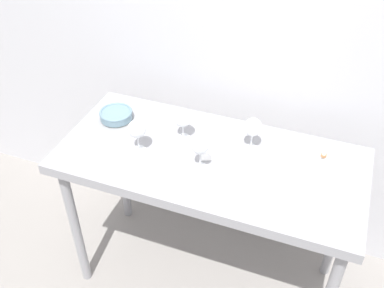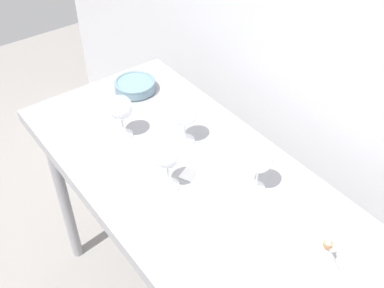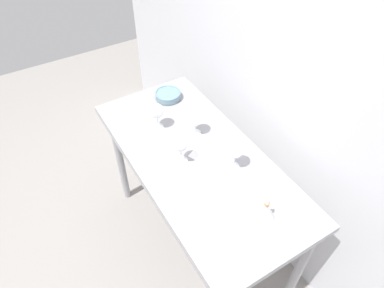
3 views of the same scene
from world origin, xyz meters
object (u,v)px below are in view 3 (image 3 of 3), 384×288
(tasting_sheet_lower, at_px, (258,182))
(wine_glass_near_center, at_px, (181,144))
(decanter_funnel, at_px, (265,211))
(tasting_sheet_upper, at_px, (212,148))
(tasting_bowl, at_px, (168,95))
(wine_glass_near_left, at_px, (157,111))
(wine_glass_far_right, at_px, (235,151))
(wine_glass_far_left, at_px, (195,118))

(tasting_sheet_lower, bearing_deg, wine_glass_near_center, -120.77)
(wine_glass_near_center, relative_size, tasting_sheet_lower, 0.67)
(wine_glass_near_center, xyz_separation_m, decanter_funnel, (0.50, 0.15, -0.07))
(wine_glass_near_center, bearing_deg, tasting_sheet_upper, 88.50)
(tasting_sheet_lower, relative_size, decanter_funnel, 1.70)
(tasting_sheet_lower, bearing_deg, tasting_bowl, -155.44)
(tasting_sheet_upper, bearing_deg, tasting_bowl, 154.89)
(wine_glass_near_left, height_order, wine_glass_near_center, wine_glass_near_center)
(wine_glass_near_left, bearing_deg, wine_glass_near_center, -3.28)
(wine_glass_near_center, bearing_deg, wine_glass_near_left, 176.72)
(wine_glass_near_left, xyz_separation_m, decanter_funnel, (0.81, 0.13, -0.07))
(tasting_sheet_upper, xyz_separation_m, tasting_bowl, (-0.53, 0.01, 0.03))
(wine_glass_near_left, height_order, wine_glass_far_right, same)
(wine_glass_near_left, relative_size, wine_glass_far_left, 1.03)
(tasting_sheet_upper, bearing_deg, wine_glass_near_left, -175.11)
(wine_glass_far_left, height_order, tasting_bowl, wine_glass_far_left)
(tasting_sheet_upper, bearing_deg, wine_glass_near_center, -115.54)
(wine_glass_far_left, relative_size, tasting_sheet_upper, 0.65)
(wine_glass_far_left, relative_size, tasting_sheet_lower, 0.62)
(tasting_sheet_lower, distance_m, decanter_funnel, 0.21)
(wine_glass_near_left, xyz_separation_m, tasting_bowl, (-0.21, 0.18, -0.09))
(wine_glass_near_left, height_order, decanter_funnel, wine_glass_near_left)
(wine_glass_far_right, distance_m, tasting_sheet_lower, 0.19)
(decanter_funnel, bearing_deg, tasting_sheet_upper, 175.43)
(tasting_sheet_upper, xyz_separation_m, tasting_sheet_lower, (0.32, 0.07, 0.00))
(wine_glass_far_left, distance_m, wine_glass_near_center, 0.23)
(tasting_sheet_lower, height_order, decanter_funnel, decanter_funnel)
(wine_glass_far_right, bearing_deg, wine_glass_near_center, -128.90)
(tasting_sheet_upper, bearing_deg, wine_glass_far_left, 161.46)
(wine_glass_near_left, bearing_deg, wine_glass_far_left, 45.10)
(wine_glass_far_right, bearing_deg, wine_glass_near_left, -157.67)
(wine_glass_far_left, distance_m, tasting_sheet_upper, 0.19)
(wine_glass_far_left, relative_size, tasting_bowl, 0.97)
(wine_glass_near_left, relative_size, tasting_bowl, 1.00)
(wine_glass_near_left, distance_m, tasting_sheet_lower, 0.69)
(wine_glass_near_left, distance_m, wine_glass_far_left, 0.22)
(wine_glass_near_center, height_order, wine_glass_far_right, wine_glass_near_center)
(wine_glass_near_center, height_order, decanter_funnel, wine_glass_near_center)
(wine_glass_far_left, xyz_separation_m, tasting_sheet_upper, (0.16, 0.01, -0.11))
(tasting_sheet_lower, bearing_deg, wine_glass_far_right, -143.44)
(tasting_bowl, bearing_deg, tasting_sheet_upper, -1.06)
(wine_glass_near_left, distance_m, tasting_sheet_upper, 0.38)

